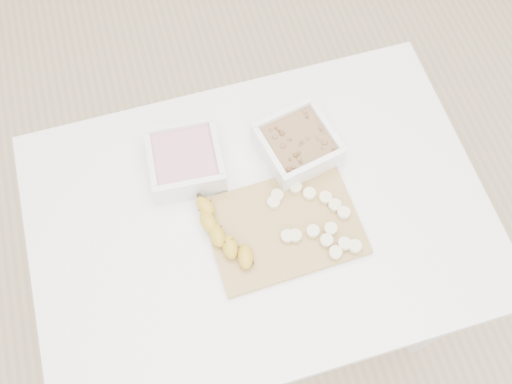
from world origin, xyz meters
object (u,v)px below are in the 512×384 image
object	(u,v)px
bowl_yogurt	(186,161)
banana	(224,234)
table	(260,231)
cutting_board	(284,227)
bowl_granola	(297,145)

from	to	relation	value
bowl_yogurt	banana	world-z (taller)	bowl_yogurt
table	cutting_board	distance (m)	0.12
table	bowl_granola	bearing A→B (deg)	45.09
table	banana	bearing A→B (deg)	-159.84
table	bowl_granola	size ratio (longest dim) A/B	5.39
table	bowl_yogurt	xyz separation A→B (m)	(-0.13, 0.16, 0.13)
cutting_board	bowl_yogurt	bearing A→B (deg)	129.87
cutting_board	banana	size ratio (longest dim) A/B	1.71
table	bowl_yogurt	bearing A→B (deg)	128.63
table	cutting_board	world-z (taller)	cutting_board
bowl_granola	cutting_board	xyz separation A→B (m)	(-0.08, -0.17, -0.03)
table	banana	world-z (taller)	banana
bowl_granola	banana	size ratio (longest dim) A/B	0.99
bowl_granola	cutting_board	bearing A→B (deg)	-116.37
bowl_yogurt	cutting_board	bearing A→B (deg)	-50.13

